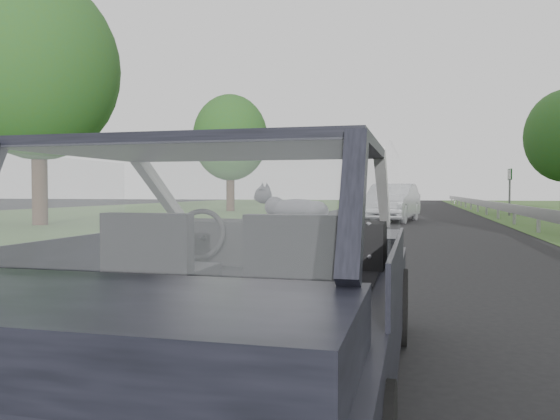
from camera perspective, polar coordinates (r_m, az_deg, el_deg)
The scene contains 11 objects.
ground at distance 3.41m, azimuth -3.97°, elevation -18.74°, with size 140.00×140.00×0.00m, color black.
subject_car at distance 3.23m, azimuth -4.01°, elevation -6.61°, with size 1.80×4.00×1.45m, color black.
dashboard at distance 3.80m, azimuth -1.09°, elevation -3.39°, with size 1.58×0.45×0.30m, color black.
driver_seat at distance 3.09m, azimuth -12.79°, elevation -4.13°, with size 0.50×0.72×0.42m, color black.
passenger_seat at distance 2.82m, azimuth 1.91°, elevation -4.66°, with size 0.50×0.72×0.42m, color black.
steering_wheel at distance 3.65m, azimuth -8.39°, elevation -2.54°, with size 0.36×0.36×0.04m, color black.
cat at distance 3.75m, azimuth 1.79°, elevation 0.16°, with size 0.59×0.18×0.27m, color #90909F.
other_car at distance 22.06m, azimuth 11.61°, elevation 0.77°, with size 1.80×4.56×1.50m, color #A6A9B0.
highway_sign at distance 28.72m, azimuth 22.86°, elevation 1.71°, with size 0.09×0.91×2.28m, color #0A4413.
tree_5 at distance 21.25m, azimuth -23.92°, elevation 10.03°, with size 5.60×5.60×8.48m, color #225023, non-canonical shape.
tree_6 at distance 32.84m, azimuth -5.22°, elevation 5.78°, with size 4.46×4.46×6.76m, color #225023, non-canonical shape.
Camera 1 is at (0.99, -3.03, 1.21)m, focal length 35.00 mm.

